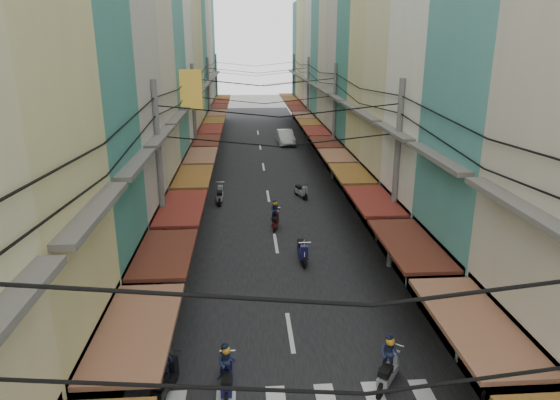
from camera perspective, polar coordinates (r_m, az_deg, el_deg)
name	(u,v)px	position (r m, az deg, el deg)	size (l,w,h in m)	color
ground	(285,304)	(19.49, 0.63, -11.76)	(160.00, 160.00, 0.00)	slate
road	(264,173)	(38.18, -1.79, 3.08)	(10.00, 80.00, 0.02)	black
sidewalk_left	(179,174)	(38.48, -11.52, 2.88)	(3.00, 80.00, 0.06)	gray
sidewalk_right	(348,171)	(38.95, 7.82, 3.25)	(3.00, 80.00, 0.06)	gray
building_row_left	(140,39)	(34.13, -15.76, 17.33)	(7.80, 67.67, 23.70)	silver
building_row_right	(387,45)	(34.66, 12.11, 16.97)	(7.80, 68.98, 22.59)	#397D71
utility_poles	(267,92)	(32.12, -1.54, 12.27)	(10.20, 66.13, 8.20)	slate
white_car	(285,144)	(49.31, 0.61, 6.39)	(4.92, 1.93, 1.74)	silver
bicycle	(446,267)	(23.58, 18.49, -7.30)	(0.63, 1.67, 1.15)	black
moving_scooters	(267,274)	(20.65, -1.54, -8.42)	(6.86, 20.25, 1.76)	black
parked_scooters	(431,352)	(16.67, 16.91, -16.31)	(13.43, 15.20, 0.95)	black
pedestrians	(179,261)	(20.97, -11.45, -6.80)	(13.62, 26.92, 2.16)	black
traffic_sign	(429,235)	(20.65, 16.67, -3.83)	(0.10, 0.68, 3.10)	slate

